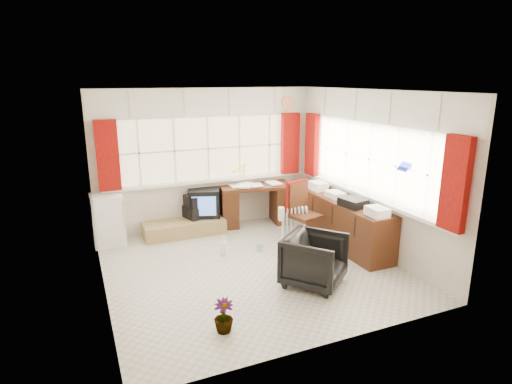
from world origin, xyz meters
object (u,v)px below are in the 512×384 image
tv_bench (184,228)px  credenza (345,223)px  desk (255,202)px  crt_tv (204,202)px  desk_lamp (244,170)px  radiator (294,229)px  office_chair (314,260)px  mini_fridge (108,220)px  task_chair (301,211)px

tv_bench → credenza: bearing=-33.7°
desk → tv_bench: 1.41m
credenza → crt_tv: size_ratio=2.95×
desk → credenza: 1.84m
desk_lamp → radiator: size_ratio=0.60×
office_chair → credenza: credenza is taller
desk → crt_tv: size_ratio=2.06×
desk_lamp → credenza: bearing=-58.9°
desk_lamp → mini_fridge: 2.54m
radiator → credenza: (0.71, -0.39, 0.14)m
office_chair → crt_tv: bearing=65.0°
tv_bench → mini_fridge: bearing=176.3°
credenza → mini_fridge: credenza is taller
task_chair → tv_bench: 2.07m
desk_lamp → task_chair: 1.54m
tv_bench → crt_tv: size_ratio=2.06×
desk_lamp → task_chair: (0.43, -1.41, -0.46)m
desk → radiator: bearing=-81.2°
task_chair → tv_bench: bearing=144.6°
mini_fridge → radiator: bearing=-23.4°
desk → radiator: 1.24m
tv_bench → mini_fridge: mini_fridge is taller
task_chair → mini_fridge: task_chair is taller
office_chair → mini_fridge: bearing=92.7°
office_chair → tv_bench: bearing=74.4°
desk_lamp → mini_fridge: desk_lamp is taller
task_chair → crt_tv: 1.82m
desk → mini_fridge: size_ratio=1.67×
office_chair → radiator: office_chair is taller
desk_lamp → mini_fridge: (-2.47, -0.15, -0.60)m
desk_lamp → crt_tv: 0.96m
desk_lamp → tv_bench: 1.53m
radiator → mini_fridge: 3.06m
credenza → task_chair: bearing=151.0°
desk_lamp → office_chair: 2.82m
task_chair → desk: bearing=102.4°
mini_fridge → desk: bearing=0.0°
task_chair → office_chair: task_chair is taller
desk_lamp → task_chair: size_ratio=0.36×
office_chair → desk: bearing=44.6°
task_chair → radiator: task_chair is taller
desk → desk_lamp: (-0.15, 0.15, 0.60)m
office_chair → task_chair: bearing=28.6°
desk_lamp → mini_fridge: bearing=-176.4°
task_chair → credenza: bearing=-29.0°
desk_lamp → office_chair: bearing=-92.1°
task_chair → radiator: 0.32m
task_chair → credenza: (0.63, -0.35, -0.17)m
tv_bench → mini_fridge: 1.28m
radiator → credenza: 0.82m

